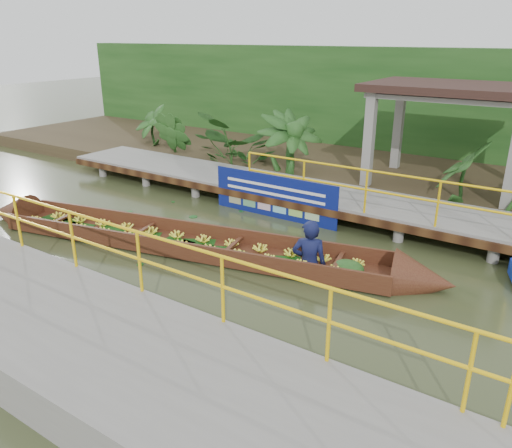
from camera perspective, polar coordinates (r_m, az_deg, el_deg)
The scene contains 9 objects.
ground at distance 10.87m, azimuth -4.00°, elevation -3.14°, with size 80.00×80.00×0.00m, color #2F361B.
land_strip at distance 17.02m, azimuth 11.63°, elevation 6.21°, with size 30.00×8.00×0.45m, color #34291A.
far_dock at distance 13.39m, azimuth 5.00°, elevation 3.70°, with size 16.00×2.06×1.66m.
near_dock at distance 7.51m, azimuth -18.02°, elevation -13.53°, with size 18.00×2.40×1.73m.
pavilion at distance 14.55m, azimuth 21.70°, elevation 13.16°, with size 4.40×3.00×3.00m.
foliage_backdrop at distance 18.99m, azimuth 15.02°, elevation 12.90°, with size 30.00×0.80×4.00m, color #183F14.
vendor_boat at distance 10.81m, azimuth -6.37°, elevation -1.86°, with size 11.12×3.37×2.40m.
blue_banner at distance 12.68m, azimuth 2.07°, elevation 3.16°, with size 3.55×0.04×1.11m.
tropical_plants at distance 15.54m, azimuth 3.37°, elevation 8.72°, with size 14.12×1.12×1.40m.
Camera 1 is at (6.13, -7.81, 4.42)m, focal length 35.00 mm.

